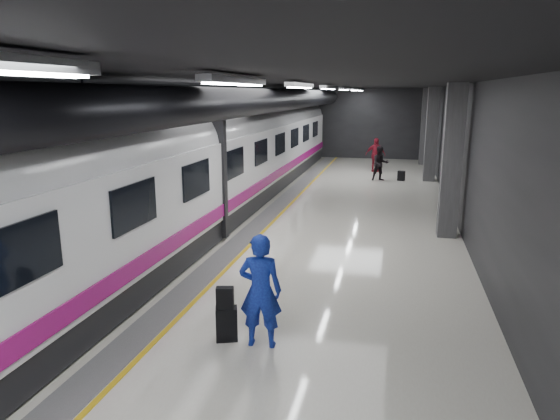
# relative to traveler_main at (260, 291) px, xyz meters

# --- Properties ---
(ground) EXTENTS (40.00, 40.00, 0.00)m
(ground) POSITION_rel_traveler_main_xyz_m (-0.87, 5.76, -0.99)
(ground) COLOR silver
(ground) RESTS_ON ground
(platform_hall) EXTENTS (10.02, 40.02, 4.51)m
(platform_hall) POSITION_rel_traveler_main_xyz_m (-1.16, 6.71, 2.55)
(platform_hall) COLOR black
(platform_hall) RESTS_ON ground
(train) EXTENTS (3.05, 38.00, 4.05)m
(train) POSITION_rel_traveler_main_xyz_m (-4.12, 5.76, 1.08)
(train) COLOR black
(train) RESTS_ON ground
(traveler_main) EXTENTS (0.76, 0.54, 1.98)m
(traveler_main) POSITION_rel_traveler_main_xyz_m (0.00, 0.00, 0.00)
(traveler_main) COLOR blue
(traveler_main) RESTS_ON ground
(suitcase_main) EXTENTS (0.43, 0.35, 0.61)m
(suitcase_main) POSITION_rel_traveler_main_xyz_m (-0.62, 0.03, -0.69)
(suitcase_main) COLOR black
(suitcase_main) RESTS_ON ground
(shoulder_bag) EXTENTS (0.32, 0.22, 0.39)m
(shoulder_bag) POSITION_rel_traveler_main_xyz_m (-0.63, -0.01, -0.19)
(shoulder_bag) COLOR black
(shoulder_bag) RESTS_ON suitcase_main
(traveler_far_a) EXTENTS (0.99, 0.87, 1.69)m
(traveler_far_a) POSITION_rel_traveler_main_xyz_m (1.33, 17.21, -0.15)
(traveler_far_a) COLOR black
(traveler_far_a) RESTS_ON ground
(traveler_far_b) EXTENTS (1.10, 0.51, 1.83)m
(traveler_far_b) POSITION_rel_traveler_main_xyz_m (0.96, 20.14, -0.08)
(traveler_far_b) COLOR maroon
(traveler_far_b) RESTS_ON ground
(suitcase_far) EXTENTS (0.38, 0.31, 0.49)m
(suitcase_far) POSITION_rel_traveler_main_xyz_m (2.36, 17.41, -0.75)
(suitcase_far) COLOR black
(suitcase_far) RESTS_ON ground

